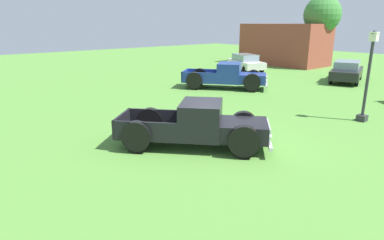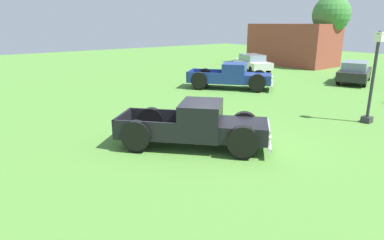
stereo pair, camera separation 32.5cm
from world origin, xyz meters
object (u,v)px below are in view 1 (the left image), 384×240
object	(u,v)px
sedan_distant_b	(245,62)
oak_tree_west	(322,15)
pickup_truck_foreground	(203,126)
sedan_distant_a	(347,71)
pickup_truck_behind_left	(230,77)
lamp_post_near	(368,75)

from	to	relation	value
sedan_distant_b	oak_tree_west	xyz separation A→B (m)	(2.29, 7.57, 3.86)
pickup_truck_foreground	sedan_distant_b	bearing A→B (deg)	126.37
sedan_distant_a	pickup_truck_behind_left	bearing A→B (deg)	-114.32
pickup_truck_behind_left	sedan_distant_a	size ratio (longest dim) A/B	1.12
sedan_distant_a	lamp_post_near	xyz separation A→B (m)	(4.92, -8.87, 1.16)
pickup_truck_foreground	pickup_truck_behind_left	bearing A→B (deg)	128.20
pickup_truck_foreground	lamp_post_near	bearing A→B (deg)	73.57
lamp_post_near	oak_tree_west	world-z (taller)	oak_tree_west
sedan_distant_a	lamp_post_near	distance (m)	10.21
sedan_distant_b	lamp_post_near	world-z (taller)	lamp_post_near
pickup_truck_foreground	sedan_distant_a	distance (m)	16.17
pickup_truck_behind_left	lamp_post_near	world-z (taller)	lamp_post_near
sedan_distant_b	oak_tree_west	bearing A→B (deg)	73.19
sedan_distant_a	oak_tree_west	size ratio (longest dim) A/B	0.74
oak_tree_west	lamp_post_near	bearing A→B (deg)	-55.10
pickup_truck_foreground	oak_tree_west	size ratio (longest dim) A/B	0.77
oak_tree_west	pickup_truck_behind_left	bearing A→B (deg)	-80.85
sedan_distant_a	sedan_distant_b	distance (m)	8.19
pickup_truck_behind_left	sedan_distant_a	bearing A→B (deg)	65.68
lamp_post_near	sedan_distant_a	bearing A→B (deg)	119.02
pickup_truck_behind_left	lamp_post_near	xyz separation A→B (m)	(8.45, -1.06, 1.17)
sedan_distant_b	oak_tree_west	size ratio (longest dim) A/B	0.71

